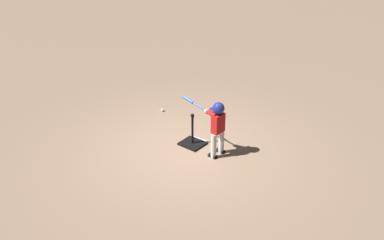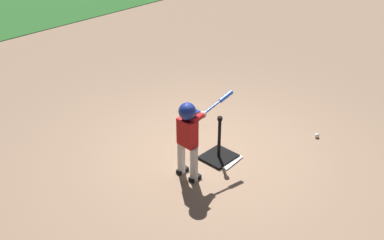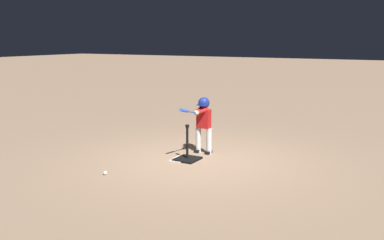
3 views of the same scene
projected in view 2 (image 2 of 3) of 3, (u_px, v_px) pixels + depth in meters
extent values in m
plane|color=#93755B|center=(207.00, 153.00, 7.00)|extent=(90.00, 90.00, 0.00)
cube|color=white|center=(223.00, 158.00, 6.86)|extent=(0.48, 0.48, 0.02)
cube|color=black|center=(219.00, 157.00, 6.87)|extent=(0.49, 0.44, 0.04)
cylinder|color=black|center=(219.00, 138.00, 6.71)|extent=(0.05, 0.05, 0.63)
cylinder|color=black|center=(220.00, 119.00, 6.54)|extent=(0.08, 0.08, 0.05)
cylinder|color=silver|center=(181.00, 157.00, 6.42)|extent=(0.12, 0.12, 0.54)
cube|color=black|center=(182.00, 170.00, 6.55)|extent=(0.18, 0.10, 0.06)
cylinder|color=silver|center=(194.00, 165.00, 6.26)|extent=(0.12, 0.12, 0.54)
cube|color=black|center=(195.00, 178.00, 6.39)|extent=(0.18, 0.10, 0.06)
cube|color=red|center=(187.00, 133.00, 6.11)|extent=(0.16, 0.29, 0.40)
sphere|color=#DBB293|center=(187.00, 112.00, 5.96)|extent=(0.20, 0.20, 0.20)
sphere|color=navy|center=(187.00, 111.00, 5.95)|extent=(0.24, 0.24, 0.24)
cube|color=navy|center=(193.00, 111.00, 6.03)|extent=(0.13, 0.18, 0.01)
cylinder|color=red|center=(193.00, 116.00, 6.14)|extent=(0.33, 0.18, 0.12)
cylinder|color=red|center=(198.00, 118.00, 6.09)|extent=(0.33, 0.16, 0.12)
sphere|color=#DBB293|center=(203.00, 115.00, 6.21)|extent=(0.10, 0.10, 0.10)
cylinder|color=blue|center=(217.00, 103.00, 6.36)|extent=(0.59, 0.05, 0.17)
cylinder|color=blue|center=(226.00, 96.00, 6.45)|extent=(0.26, 0.07, 0.12)
cylinder|color=black|center=(202.00, 115.00, 6.20)|extent=(0.03, 0.05, 0.05)
sphere|color=white|center=(317.00, 136.00, 7.39)|extent=(0.07, 0.07, 0.07)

